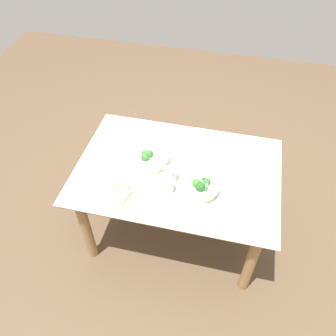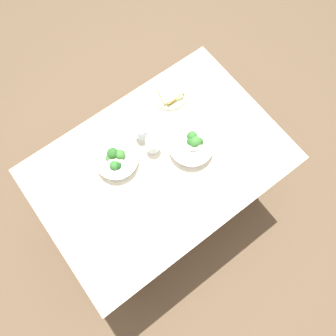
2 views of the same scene
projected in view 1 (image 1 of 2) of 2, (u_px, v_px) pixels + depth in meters
The scene contains 13 objects.
ground_plane at pixel (176, 229), 2.78m from camera, with size 6.00×6.00×0.00m, color brown.
dining_table at pixel (177, 181), 2.35m from camera, with size 1.34×0.92×0.71m.
broccoli_bowl_far at pixel (201, 187), 2.12m from camera, with size 0.23×0.23×0.10m.
broccoli_bowl_near at pixel (150, 158), 2.29m from camera, with size 0.24×0.24×0.10m.
bread_side_plate at pixel (119, 195), 2.10m from camera, with size 0.21×0.21×0.04m.
water_glass_center at pixel (170, 175), 2.17m from camera, with size 0.08×0.08×0.10m, color silver.
water_glass_side at pixel (167, 186), 2.11m from camera, with size 0.07×0.07×0.10m, color silver.
fork_by_far_bowl at pixel (132, 128), 2.56m from camera, with size 0.10×0.06×0.00m.
fork_by_near_bowl at pixel (114, 159), 2.34m from camera, with size 0.06×0.09×0.00m.
table_knife_left at pixel (220, 222), 1.98m from camera, with size 0.18×0.01×0.00m, color #B7B7BC.
table_knife_right at pixel (186, 160), 2.33m from camera, with size 0.19×0.01×0.00m, color #B7B7BC.
napkin_folded_upper at pixel (130, 143), 2.45m from camera, with size 0.17×0.12×0.01m, color #B1A997.
napkin_folded_lower at pixel (242, 203), 2.07m from camera, with size 0.17×0.13×0.01m, color #B1A997.
Camera 1 is at (-0.30, 1.53, 2.36)m, focal length 36.54 mm.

